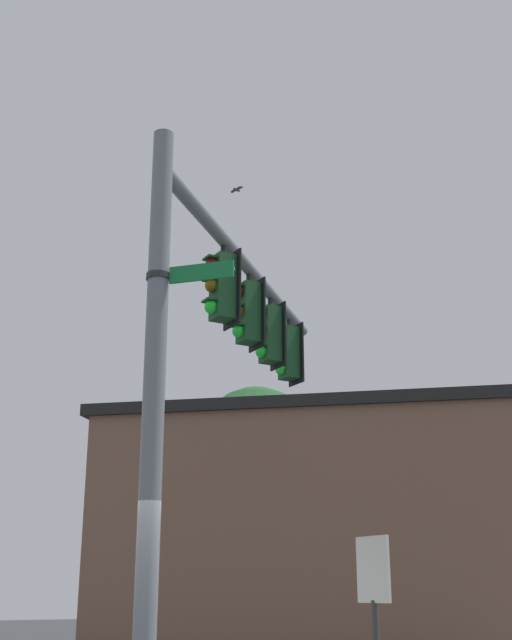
% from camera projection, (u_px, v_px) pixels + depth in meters
% --- Properties ---
extents(signal_pole, '(0.27, 0.27, 7.35)m').
position_uv_depth(signal_pole, '(154.00, 402.00, 10.11)').
color(signal_pole, slate).
rests_on(signal_pole, ground).
extents(mast_arm, '(5.35, 5.64, 0.22)m').
position_uv_depth(mast_arm, '(249.00, 269.00, 14.51)').
color(mast_arm, slate).
extents(traffic_light_nearest_pole, '(0.54, 0.49, 1.31)m').
position_uv_depth(traffic_light_nearest_pole, '(221.00, 287.00, 13.03)').
color(traffic_light_nearest_pole, black).
extents(traffic_light_mid_inner, '(0.54, 0.49, 1.31)m').
position_uv_depth(traffic_light_mid_inner, '(247.00, 313.00, 14.22)').
color(traffic_light_mid_inner, black).
extents(traffic_light_mid_outer, '(0.54, 0.49, 1.31)m').
position_uv_depth(traffic_light_mid_outer, '(269.00, 334.00, 15.42)').
color(traffic_light_mid_outer, black).
extents(traffic_light_arm_end, '(0.54, 0.49, 1.31)m').
position_uv_depth(traffic_light_arm_end, '(288.00, 353.00, 16.62)').
color(traffic_light_arm_end, black).
extents(street_name_sign, '(0.90, 0.86, 0.22)m').
position_uv_depth(street_name_sign, '(177.00, 275.00, 10.54)').
color(street_name_sign, '#147238').
extents(bird_flying, '(0.35, 0.21, 0.06)m').
position_uv_depth(bird_flying, '(237.00, 189.00, 17.96)').
color(bird_flying, '#4C4742').
extents(storefront_building, '(12.06, 12.47, 6.08)m').
position_uv_depth(storefront_building, '(312.00, 531.00, 22.51)').
color(storefront_building, brown).
rests_on(storefront_building, ground).
extents(tree_by_storefront, '(3.69, 3.69, 7.51)m').
position_uv_depth(tree_by_storefront, '(256.00, 449.00, 25.42)').
color(tree_by_storefront, '#4C3823').
rests_on(tree_by_storefront, ground).
extents(historical_marker, '(0.60, 0.08, 2.13)m').
position_uv_depth(historical_marker, '(374.00, 600.00, 9.80)').
color(historical_marker, '#333333').
rests_on(historical_marker, ground).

